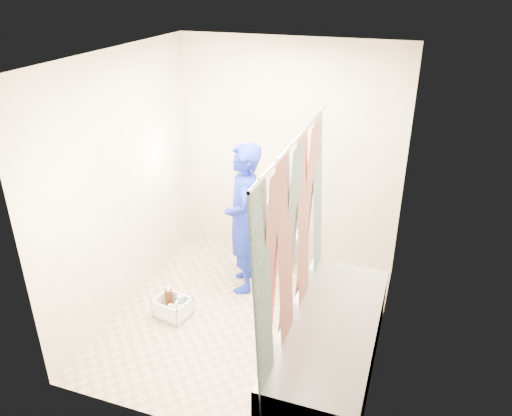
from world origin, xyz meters
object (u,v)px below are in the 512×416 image
(cleaning_caddy, at_px, (173,308))
(toilet, at_px, (280,235))
(plumber, at_px, (243,219))
(bathtub, at_px, (329,345))

(cleaning_caddy, bearing_deg, toilet, 73.33)
(plumber, bearing_deg, cleaning_caddy, -52.98)
(plumber, bearing_deg, bathtub, 28.65)
(toilet, relative_size, plumber, 0.43)
(plumber, height_order, cleaning_caddy, plumber)
(bathtub, distance_m, plumber, 1.51)
(bathtub, bearing_deg, toilet, 120.19)
(bathtub, distance_m, toilet, 1.73)
(bathtub, height_order, toilet, toilet)
(toilet, bearing_deg, bathtub, -81.87)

